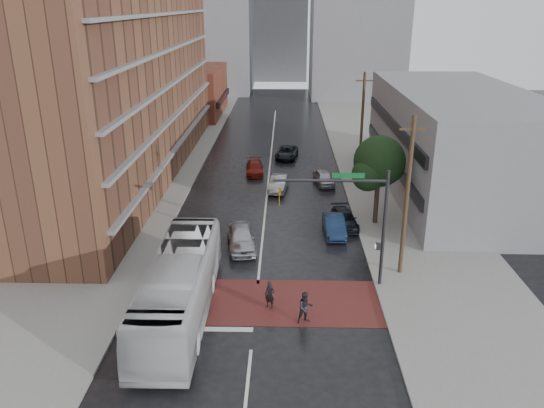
{
  "coord_description": "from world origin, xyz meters",
  "views": [
    {
      "loc": [
        1.58,
        -25.6,
        15.86
      ],
      "look_at": [
        0.75,
        6.91,
        3.5
      ],
      "focal_mm": 35.0,
      "sensor_mm": 36.0,
      "label": 1
    }
  ],
  "objects_px": {
    "transit_bus": "(179,286)",
    "car_travel_c": "(255,168)",
    "pedestrian_a": "(270,295)",
    "car_travel_a": "(241,238)",
    "car_parked_near": "(334,226)",
    "car_parked_mid": "(344,219)",
    "suv_travel": "(287,152)",
    "car_parked_far": "(324,178)",
    "pedestrian_b": "(306,308)",
    "car_travel_b": "(279,183)"
  },
  "relations": [
    {
      "from": "pedestrian_a",
      "to": "transit_bus",
      "type": "bearing_deg",
      "value": -144.71
    },
    {
      "from": "pedestrian_a",
      "to": "car_parked_mid",
      "type": "bearing_deg",
      "value": 89.55
    },
    {
      "from": "car_parked_mid",
      "to": "car_parked_far",
      "type": "distance_m",
      "value": 9.93
    },
    {
      "from": "car_travel_a",
      "to": "car_parked_mid",
      "type": "bearing_deg",
      "value": 19.64
    },
    {
      "from": "car_travel_a",
      "to": "car_parked_near",
      "type": "distance_m",
      "value": 7.06
    },
    {
      "from": "car_travel_a",
      "to": "car_parked_mid",
      "type": "distance_m",
      "value": 8.53
    },
    {
      "from": "pedestrian_b",
      "to": "suv_travel",
      "type": "bearing_deg",
      "value": 72.47
    },
    {
      "from": "car_travel_c",
      "to": "pedestrian_a",
      "type": "bearing_deg",
      "value": -88.83
    },
    {
      "from": "car_travel_c",
      "to": "car_parked_far",
      "type": "relative_size",
      "value": 1.09
    },
    {
      "from": "pedestrian_a",
      "to": "car_parked_near",
      "type": "bearing_deg",
      "value": 90.49
    },
    {
      "from": "car_travel_b",
      "to": "car_travel_c",
      "type": "distance_m",
      "value": 5.55
    },
    {
      "from": "car_travel_c",
      "to": "suv_travel",
      "type": "xyz_separation_m",
      "value": [
        3.19,
        5.72,
        0.03
      ]
    },
    {
      "from": "car_parked_far",
      "to": "car_travel_a",
      "type": "bearing_deg",
      "value": -125.91
    },
    {
      "from": "transit_bus",
      "to": "car_parked_far",
      "type": "xyz_separation_m",
      "value": [
        9.18,
        22.42,
        -1.13
      ]
    },
    {
      "from": "car_travel_c",
      "to": "car_parked_near",
      "type": "distance_m",
      "value": 16.05
    },
    {
      "from": "car_travel_c",
      "to": "car_travel_b",
      "type": "bearing_deg",
      "value": -67.78
    },
    {
      "from": "car_travel_c",
      "to": "car_parked_near",
      "type": "bearing_deg",
      "value": -69.59
    },
    {
      "from": "pedestrian_a",
      "to": "car_travel_a",
      "type": "height_order",
      "value": "pedestrian_a"
    },
    {
      "from": "pedestrian_b",
      "to": "car_travel_b",
      "type": "distance_m",
      "value": 21.2
    },
    {
      "from": "pedestrian_a",
      "to": "car_travel_b",
      "type": "bearing_deg",
      "value": 113.47
    },
    {
      "from": "pedestrian_b",
      "to": "car_parked_mid",
      "type": "relative_size",
      "value": 0.44
    },
    {
      "from": "transit_bus",
      "to": "car_parked_mid",
      "type": "bearing_deg",
      "value": 50.82
    },
    {
      "from": "car_parked_far",
      "to": "pedestrian_a",
      "type": "bearing_deg",
      "value": -112.18
    },
    {
      "from": "pedestrian_a",
      "to": "pedestrian_b",
      "type": "height_order",
      "value": "pedestrian_b"
    },
    {
      "from": "transit_bus",
      "to": "car_travel_c",
      "type": "relative_size",
      "value": 3.09
    },
    {
      "from": "car_parked_far",
      "to": "pedestrian_b",
      "type": "bearing_deg",
      "value": -106.77
    },
    {
      "from": "car_travel_b",
      "to": "suv_travel",
      "type": "relative_size",
      "value": 0.9
    },
    {
      "from": "pedestrian_b",
      "to": "suv_travel",
      "type": "height_order",
      "value": "pedestrian_b"
    },
    {
      "from": "car_travel_b",
      "to": "pedestrian_a",
      "type": "bearing_deg",
      "value": -82.71
    },
    {
      "from": "transit_bus",
      "to": "car_parked_near",
      "type": "height_order",
      "value": "transit_bus"
    },
    {
      "from": "car_parked_near",
      "to": "car_parked_far",
      "type": "bearing_deg",
      "value": 88.11
    },
    {
      "from": "pedestrian_b",
      "to": "car_parked_near",
      "type": "xyz_separation_m",
      "value": [
        2.48,
        11.5,
        -0.21
      ]
    },
    {
      "from": "pedestrian_b",
      "to": "car_parked_near",
      "type": "height_order",
      "value": "pedestrian_b"
    },
    {
      "from": "transit_bus",
      "to": "car_parked_near",
      "type": "distance_m",
      "value": 14.37
    },
    {
      "from": "transit_bus",
      "to": "pedestrian_a",
      "type": "xyz_separation_m",
      "value": [
        4.78,
        0.94,
        -0.98
      ]
    },
    {
      "from": "pedestrian_a",
      "to": "car_parked_near",
      "type": "xyz_separation_m",
      "value": [
        4.4,
        10.06,
        -0.11
      ]
    },
    {
      "from": "car_travel_a",
      "to": "car_parked_far",
      "type": "distance_m",
      "value": 15.43
    },
    {
      "from": "transit_bus",
      "to": "car_travel_c",
      "type": "bearing_deg",
      "value": 83.94
    },
    {
      "from": "pedestrian_b",
      "to": "car_parked_far",
      "type": "relative_size",
      "value": 0.47
    },
    {
      "from": "car_travel_c",
      "to": "car_parked_near",
      "type": "relative_size",
      "value": 1.0
    },
    {
      "from": "car_travel_a",
      "to": "car_parked_far",
      "type": "height_order",
      "value": "car_travel_a"
    },
    {
      "from": "car_parked_far",
      "to": "car_travel_c",
      "type": "bearing_deg",
      "value": 143.7
    },
    {
      "from": "car_travel_a",
      "to": "pedestrian_a",
      "type": "bearing_deg",
      "value": -82.56
    },
    {
      "from": "suv_travel",
      "to": "pedestrian_b",
      "type": "bearing_deg",
      "value": -79.93
    },
    {
      "from": "car_travel_b",
      "to": "car_parked_far",
      "type": "distance_m",
      "value": 4.55
    },
    {
      "from": "car_travel_c",
      "to": "pedestrian_b",
      "type": "bearing_deg",
      "value": -84.96
    },
    {
      "from": "pedestrian_a",
      "to": "car_parked_mid",
      "type": "distance_m",
      "value": 12.75
    },
    {
      "from": "car_travel_a",
      "to": "car_travel_b",
      "type": "bearing_deg",
      "value": 69.96
    },
    {
      "from": "car_travel_a",
      "to": "car_travel_c",
      "type": "xyz_separation_m",
      "value": [
        -0.04,
        17.14,
        -0.19
      ]
    },
    {
      "from": "transit_bus",
      "to": "car_parked_near",
      "type": "relative_size",
      "value": 3.1
    }
  ]
}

